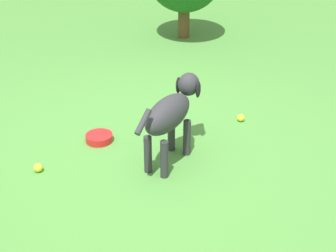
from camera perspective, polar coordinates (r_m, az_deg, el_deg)
ground at (r=3.60m, az=-3.79°, el=-4.00°), size 14.00×14.00×0.00m
dog at (r=3.40m, az=0.43°, el=1.68°), size 0.75×0.57×0.61m
tennis_ball_0 at (r=4.16m, az=8.82°, el=1.00°), size 0.07×0.07×0.07m
tennis_ball_1 at (r=3.56m, az=-15.47°, el=-4.89°), size 0.07×0.07×0.07m
water_bowl at (r=3.85m, az=-8.34°, el=-1.42°), size 0.22×0.22×0.06m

